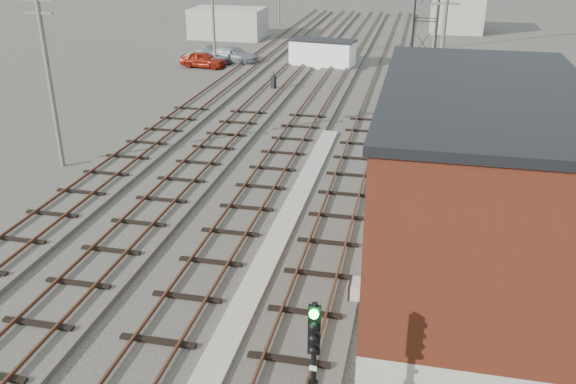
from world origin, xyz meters
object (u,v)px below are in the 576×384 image
(signal_mast, at_px, (313,368))
(car_red, at_px, (203,60))
(car_grey, at_px, (232,55))
(car_silver, at_px, (204,59))
(site_trailer, at_px, (322,53))
(switch_stand, at_px, (274,83))

(signal_mast, bearing_deg, car_red, 113.00)
(signal_mast, distance_m, car_grey, 45.35)
(signal_mast, distance_m, car_silver, 44.41)
(site_trailer, bearing_deg, car_grey, -169.80)
(site_trailer, distance_m, car_grey, 8.30)
(signal_mast, relative_size, car_red, 1.02)
(car_silver, relative_size, car_grey, 0.75)
(switch_stand, relative_size, car_red, 0.33)
(site_trailer, height_order, car_silver, site_trailer)
(car_red, height_order, car_grey, car_grey)
(switch_stand, bearing_deg, car_red, 160.54)
(site_trailer, xyz_separation_m, car_silver, (-10.40, -2.06, -0.57))
(signal_mast, xyz_separation_m, site_trailer, (-6.89, 42.93, -1.29))
(car_red, relative_size, car_grey, 0.80)
(car_grey, bearing_deg, car_silver, 143.56)
(car_red, bearing_deg, site_trailer, -69.19)
(signal_mast, relative_size, car_silver, 1.09)
(car_silver, bearing_deg, signal_mast, -148.16)
(car_red, xyz_separation_m, car_grey, (1.99, 2.29, 0.05))
(site_trailer, bearing_deg, car_red, -157.59)
(switch_stand, distance_m, car_silver, 10.89)
(signal_mast, height_order, car_grey, signal_mast)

